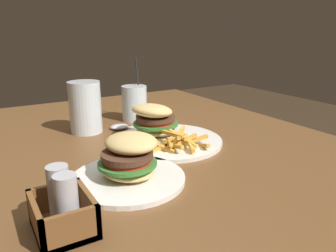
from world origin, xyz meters
TOP-DOWN VIEW (x-y plane):
  - dining_table at (0.00, 0.00)m, footprint 1.21×1.01m
  - meal_plate_near at (-0.03, -0.06)m, footprint 0.29×0.29m
  - beer_glass at (0.15, 0.09)m, footprint 0.09×0.09m
  - juice_glass at (0.20, -0.09)m, footprint 0.08×0.08m
  - spoon at (0.12, -0.01)m, footprint 0.05×0.18m
  - meal_plate_far at (-0.21, 0.12)m, footprint 0.23×0.23m
  - condiment_caddy at (-0.31, 0.27)m, footprint 0.11×0.08m

SIDE VIEW (x-z plane):
  - dining_table at x=0.00m, z-range 0.26..1.02m
  - spoon at x=0.12m, z-range 0.76..0.77m
  - meal_plate_near at x=-0.03m, z-range 0.74..0.84m
  - meal_plate_far at x=-0.21m, z-range 0.74..0.84m
  - condiment_caddy at x=-0.31m, z-range 0.75..0.84m
  - juice_glass at x=0.20m, z-range 0.71..0.92m
  - beer_glass at x=0.15m, z-range 0.76..0.91m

